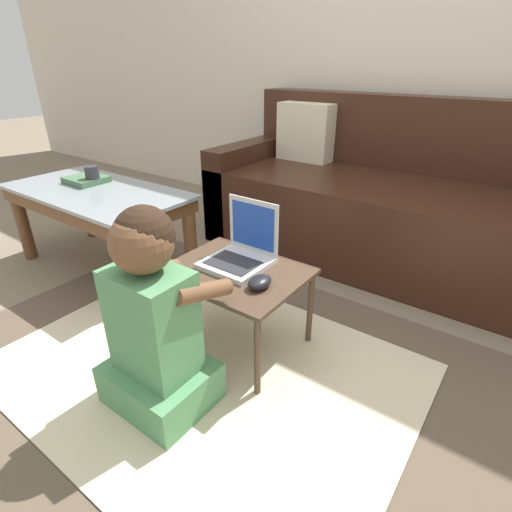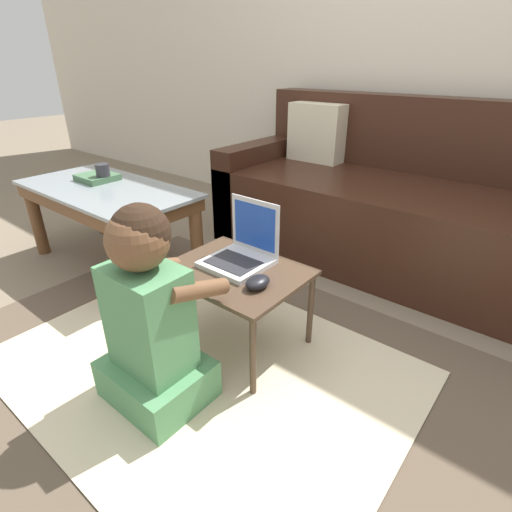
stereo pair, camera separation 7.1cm
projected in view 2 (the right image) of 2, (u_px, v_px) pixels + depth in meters
ground_plane at (250, 363)px, 1.58m from camera, size 16.00×16.00×0.00m
wall_back at (446, 25)px, 2.22m from camera, size 9.00×0.06×2.50m
area_rug at (204, 367)px, 1.56m from camera, size 2.11×1.58×0.01m
couch at (401, 209)px, 2.28m from camera, size 2.11×0.85×0.89m
coffee_table at (107, 200)px, 2.19m from camera, size 1.05×0.53×0.46m
laptop_desk at (236, 279)px, 1.56m from camera, size 0.52×0.42×0.35m
laptop at (241, 253)px, 1.58m from camera, size 0.24×0.23×0.24m
computer_mouse at (258, 282)px, 1.42m from camera, size 0.07×0.10×0.04m
person_seated at (150, 319)px, 1.28m from camera, size 0.34×0.38×0.72m
cup_on_table at (103, 173)px, 2.22m from camera, size 0.07×0.07×0.10m
book_on_table at (97, 177)px, 2.27m from camera, size 0.20×0.18×0.03m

